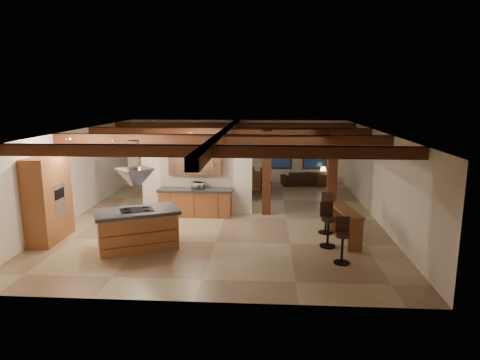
# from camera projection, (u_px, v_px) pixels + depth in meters

# --- Properties ---
(ground) EXTENTS (12.00, 12.00, 0.00)m
(ground) POSITION_uv_depth(u_px,v_px,m) (225.00, 217.00, 14.39)
(ground) COLOR tan
(ground) RESTS_ON ground
(room_walls) EXTENTS (12.00, 12.00, 12.00)m
(room_walls) POSITION_uv_depth(u_px,v_px,m) (224.00, 165.00, 14.04)
(room_walls) COLOR white
(room_walls) RESTS_ON ground
(ceiling_beams) EXTENTS (10.00, 12.00, 0.28)m
(ceiling_beams) POSITION_uv_depth(u_px,v_px,m) (224.00, 135.00, 13.84)
(ceiling_beams) COLOR #39210E
(ceiling_beams) RESTS_ON room_walls
(timber_posts) EXTENTS (2.50, 0.30, 2.90)m
(timber_posts) POSITION_uv_depth(u_px,v_px,m) (300.00, 164.00, 14.37)
(timber_posts) COLOR #39210E
(timber_posts) RESTS_ON ground
(partition_wall) EXTENTS (3.80, 0.18, 2.20)m
(partition_wall) POSITION_uv_depth(u_px,v_px,m) (197.00, 182.00, 14.72)
(partition_wall) COLOR white
(partition_wall) RESTS_ON ground
(pantry_cabinet) EXTENTS (0.67, 1.60, 2.40)m
(pantry_cabinet) POSITION_uv_depth(u_px,v_px,m) (49.00, 199.00, 11.90)
(pantry_cabinet) COLOR brown
(pantry_cabinet) RESTS_ON ground
(back_counter) EXTENTS (2.50, 0.66, 0.94)m
(back_counter) POSITION_uv_depth(u_px,v_px,m) (195.00, 202.00, 14.46)
(back_counter) COLOR brown
(back_counter) RESTS_ON ground
(upper_display_cabinet) EXTENTS (1.80, 0.36, 0.95)m
(upper_display_cabinet) POSITION_uv_depth(u_px,v_px,m) (196.00, 161.00, 14.39)
(upper_display_cabinet) COLOR brown
(upper_display_cabinet) RESTS_ON partition_wall
(range_hood) EXTENTS (1.10, 1.10, 1.40)m
(range_hood) POSITION_uv_depth(u_px,v_px,m) (135.00, 183.00, 11.16)
(range_hood) COLOR silver
(range_hood) RESTS_ON room_walls
(back_windows) EXTENTS (2.70, 0.07, 1.70)m
(back_windows) POSITION_uv_depth(u_px,v_px,m) (298.00, 151.00, 19.72)
(back_windows) COLOR #39210E
(back_windows) RESTS_ON room_walls
(framed_art) EXTENTS (0.65, 0.05, 0.85)m
(framed_art) POSITION_uv_depth(u_px,v_px,m) (205.00, 146.00, 19.96)
(framed_art) COLOR #39210E
(framed_art) RESTS_ON room_walls
(recessed_cans) EXTENTS (3.16, 2.46, 0.03)m
(recessed_cans) POSITION_uv_depth(u_px,v_px,m) (128.00, 137.00, 12.09)
(recessed_cans) COLOR silver
(recessed_cans) RESTS_ON room_walls
(kitchen_island) EXTENTS (2.43, 1.94, 1.07)m
(kitchen_island) POSITION_uv_depth(u_px,v_px,m) (138.00, 229.00, 11.41)
(kitchen_island) COLOR brown
(kitchen_island) RESTS_ON ground
(dining_table) EXTENTS (1.91, 1.07, 0.67)m
(dining_table) POSITION_uv_depth(u_px,v_px,m) (246.00, 187.00, 17.54)
(dining_table) COLOR #3E170F
(dining_table) RESTS_ON ground
(sofa) EXTENTS (2.23, 1.17, 0.62)m
(sofa) POSITION_uv_depth(u_px,v_px,m) (305.00, 178.00, 19.51)
(sofa) COLOR black
(sofa) RESTS_ON ground
(microwave) EXTENTS (0.49, 0.42, 0.23)m
(microwave) POSITION_uv_depth(u_px,v_px,m) (198.00, 186.00, 14.34)
(microwave) COLOR #B5B5BA
(microwave) RESTS_ON back_counter
(bar_counter) EXTENTS (0.71, 1.81, 0.93)m
(bar_counter) POSITION_uv_depth(u_px,v_px,m) (345.00, 220.00, 11.90)
(bar_counter) COLOR brown
(bar_counter) RESTS_ON ground
(side_table) EXTENTS (0.53, 0.53, 0.56)m
(side_table) POSITION_uv_depth(u_px,v_px,m) (323.00, 180.00, 19.27)
(side_table) COLOR #39210E
(side_table) RESTS_ON ground
(table_lamp) EXTENTS (0.26, 0.26, 0.30)m
(table_lamp) POSITION_uv_depth(u_px,v_px,m) (323.00, 169.00, 19.18)
(table_lamp) COLOR black
(table_lamp) RESTS_ON side_table
(bar_stool_a) EXTENTS (0.40, 0.40, 1.14)m
(bar_stool_a) POSITION_uv_depth(u_px,v_px,m) (342.00, 240.00, 10.38)
(bar_stool_a) COLOR black
(bar_stool_a) RESTS_ON ground
(bar_stool_b) EXTENTS (0.43, 0.45, 1.22)m
(bar_stool_b) POSITION_uv_depth(u_px,v_px,m) (328.00, 224.00, 11.52)
(bar_stool_b) COLOR black
(bar_stool_b) RESTS_ON ground
(bar_stool_c) EXTENTS (0.44, 0.45, 1.20)m
(bar_stool_c) POSITION_uv_depth(u_px,v_px,m) (326.00, 213.00, 12.66)
(bar_stool_c) COLOR black
(bar_stool_c) RESTS_ON ground
(dining_chairs) EXTENTS (2.19, 2.19, 1.11)m
(dining_chairs) POSITION_uv_depth(u_px,v_px,m) (246.00, 181.00, 17.49)
(dining_chairs) COLOR #39210E
(dining_chairs) RESTS_ON ground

